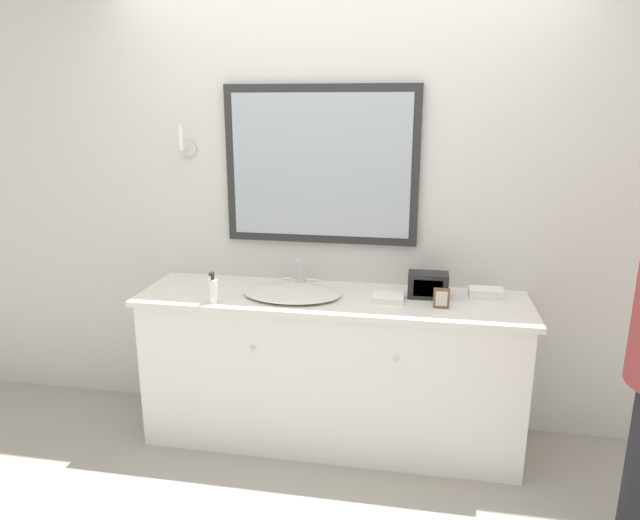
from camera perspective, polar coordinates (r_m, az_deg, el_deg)
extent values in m
plane|color=#9E998E|center=(3.18, 0.13, -20.20)|extent=(14.00, 14.00, 0.00)
cube|color=silver|center=(3.26, 2.07, 5.13)|extent=(8.00, 0.06, 2.55)
cube|color=#282828|center=(3.19, 0.09, 9.42)|extent=(1.08, 0.04, 0.87)
cube|color=#9EA8B2|center=(3.17, 0.03, 9.38)|extent=(0.99, 0.01, 0.78)
cylinder|color=silver|center=(3.42, -12.99, 10.76)|extent=(0.09, 0.01, 0.09)
cylinder|color=silver|center=(3.37, -13.33, 10.68)|extent=(0.02, 0.10, 0.02)
cylinder|color=white|center=(3.32, -13.74, 11.81)|extent=(0.02, 0.02, 0.14)
cube|color=white|center=(3.24, 1.12, -11.08)|extent=(2.03, 0.53, 0.82)
cube|color=silver|center=(3.07, 1.16, -3.93)|extent=(2.09, 0.56, 0.03)
sphere|color=silver|center=(2.97, -6.79, -8.78)|extent=(0.02, 0.02, 0.02)
sphere|color=silver|center=(2.86, 7.62, -9.82)|extent=(0.02, 0.02, 0.02)
ellipsoid|color=silver|center=(3.07, -2.79, -3.29)|extent=(0.53, 0.37, 0.03)
cylinder|color=silver|center=(3.26, -1.99, -2.22)|extent=(0.06, 0.06, 0.03)
cylinder|color=silver|center=(3.24, -2.00, -0.92)|extent=(0.02, 0.02, 0.12)
cylinder|color=silver|center=(3.19, -2.14, -0.01)|extent=(0.02, 0.07, 0.02)
cylinder|color=white|center=(3.28, -3.28, -1.90)|extent=(0.06, 0.02, 0.02)
cylinder|color=white|center=(3.24, -0.70, -2.04)|extent=(0.05, 0.02, 0.02)
cylinder|color=white|center=(3.00, -10.62, -3.08)|extent=(0.05, 0.05, 0.13)
cylinder|color=black|center=(2.98, -10.70, -1.62)|extent=(0.02, 0.02, 0.03)
cube|color=black|center=(2.96, -10.80, -1.36)|extent=(0.02, 0.03, 0.01)
cube|color=black|center=(3.09, 10.75, -2.47)|extent=(0.21, 0.13, 0.13)
cube|color=black|center=(3.04, 10.75, -2.80)|extent=(0.15, 0.01, 0.09)
cube|color=brown|center=(2.94, 12.05, -3.77)|extent=(0.08, 0.01, 0.11)
cube|color=beige|center=(2.93, 12.05, -3.82)|extent=(0.06, 0.00, 0.08)
cube|color=white|center=(3.17, 16.26, -3.17)|extent=(0.18, 0.11, 0.05)
cube|color=white|center=(3.02, 6.81, -3.77)|extent=(0.16, 0.14, 0.03)
cylinder|color=#232328|center=(2.79, 29.33, -18.08)|extent=(0.12, 0.12, 0.80)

